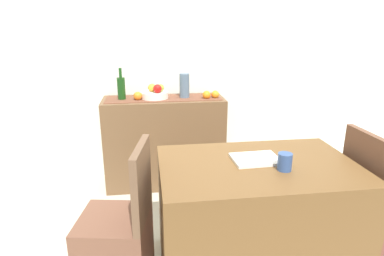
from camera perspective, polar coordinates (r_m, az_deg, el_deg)
The scene contains 18 objects.
ground_plane at distance 2.66m, azimuth 2.27°, elevation -18.01°, with size 6.40×6.40×0.02m, color beige.
room_wall_rear at distance 3.33m, azimuth -1.05°, elevation 14.39°, with size 6.40×0.06×2.70m, color silver.
sideboard_console at distance 3.24m, azimuth -4.71°, elevation -2.39°, with size 1.13×0.42×0.86m, color brown.
table_runner at distance 3.12m, azimuth -4.91°, elevation 5.13°, with size 1.06×0.32×0.01m, color brown.
fruit_bowl at distance 3.11m, azimuth -6.44°, elevation 5.66°, with size 0.25×0.25×0.06m, color white.
apple_left at distance 3.05m, azimuth -5.95°, elevation 6.74°, with size 0.08×0.08×0.08m, color red.
apple_upper at distance 3.11m, azimuth -6.90°, elevation 6.89°, with size 0.07×0.07×0.07m, color gold.
apple_right at distance 3.11m, azimuth -5.45°, elevation 6.88°, with size 0.07×0.07×0.07m, color #97AE39.
wine_bottle at distance 3.11m, azimuth -12.05°, elevation 6.75°, with size 0.07×0.07×0.29m.
ceramic_vase at distance 3.12m, azimuth -1.30°, elevation 7.25°, with size 0.09×0.09×0.23m, color slate.
orange_loose_mid at distance 3.09m, azimuth 2.52°, elevation 5.71°, with size 0.08×0.08×0.08m, color orange.
orange_loose_far at distance 3.12m, azimuth 4.01°, elevation 5.78°, with size 0.07×0.07×0.07m, color orange.
orange_loose_end at distance 3.07m, azimuth -9.30°, elevation 5.44°, with size 0.08×0.08×0.08m, color orange.
dining_table at distance 2.19m, azimuth 10.75°, elevation -14.95°, with size 1.17×0.77×0.74m, color brown.
open_book at distance 2.05m, azimuth 10.87°, elevation -5.27°, with size 0.28×0.21×0.02m, color white.
coffee_cup at distance 1.95m, azimuth 15.64°, elevation -5.61°, with size 0.08×0.08×0.10m, color #32508D.
chair_near_window at distance 2.16m, azimuth -12.61°, elevation -18.88°, with size 0.46×0.46×0.90m.
chair_by_corner at distance 2.62m, azimuth 29.13°, elevation -13.92°, with size 0.41×0.41×0.90m.
Camera 1 is at (-0.39, -2.13, 1.54)m, focal length 31.06 mm.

